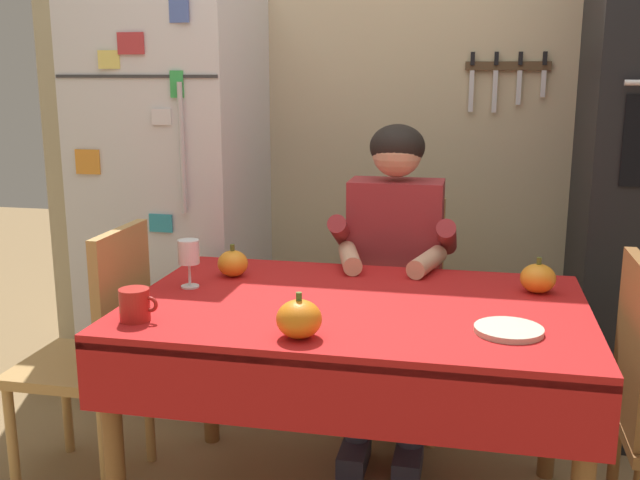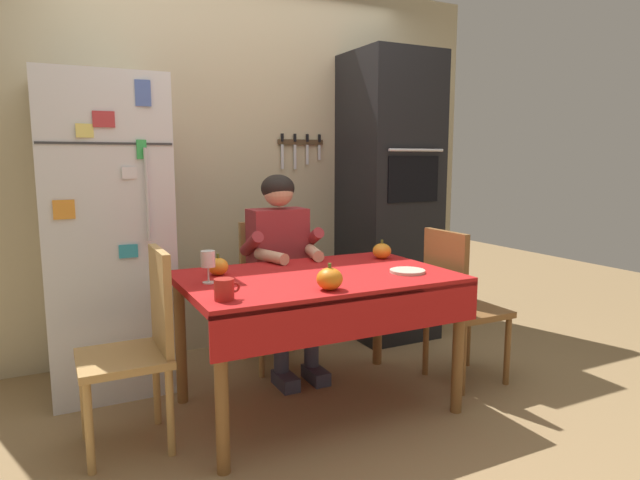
% 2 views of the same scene
% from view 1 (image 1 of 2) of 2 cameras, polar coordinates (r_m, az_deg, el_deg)
% --- Properties ---
extents(back_wall_assembly, '(3.70, 0.13, 2.60)m').
position_cam_1_polar(back_wall_assembly, '(3.41, 7.22, 10.50)').
color(back_wall_assembly, '#BCAD89').
rests_on(back_wall_assembly, ground).
extents(refrigerator, '(0.68, 0.71, 1.80)m').
position_cam_1_polar(refrigerator, '(3.32, -11.10, 3.35)').
color(refrigerator, silver).
rests_on(refrigerator, ground).
extents(dining_table, '(1.40, 0.90, 0.74)m').
position_cam_1_polar(dining_table, '(2.29, 2.74, -7.00)').
color(dining_table, brown).
rests_on(dining_table, ground).
extents(chair_behind_person, '(0.40, 0.40, 0.93)m').
position_cam_1_polar(chair_behind_person, '(3.07, 5.99, -4.68)').
color(chair_behind_person, tan).
rests_on(chair_behind_person, ground).
extents(seated_person, '(0.47, 0.55, 1.25)m').
position_cam_1_polar(seated_person, '(2.83, 5.69, -1.44)').
color(seated_person, '#38384C').
rests_on(seated_person, ground).
extents(chair_left_side, '(0.40, 0.40, 0.93)m').
position_cam_1_polar(chair_left_side, '(2.67, -16.78, -7.94)').
color(chair_left_side, tan).
rests_on(chair_left_side, ground).
extents(coffee_mug, '(0.11, 0.09, 0.09)m').
position_cam_1_polar(coffee_mug, '(2.16, -14.15, -4.89)').
color(coffee_mug, '#B2231E').
rests_on(coffee_mug, dining_table).
extents(wine_glass, '(0.07, 0.07, 0.16)m').
position_cam_1_polar(wine_glass, '(2.44, -10.14, -1.07)').
color(wine_glass, white).
rests_on(wine_glass, dining_table).
extents(pumpkin_large, '(0.11, 0.11, 0.12)m').
position_cam_1_polar(pumpkin_large, '(2.47, 16.54, -2.86)').
color(pumpkin_large, orange).
rests_on(pumpkin_large, dining_table).
extents(pumpkin_medium, '(0.12, 0.12, 0.13)m').
position_cam_1_polar(pumpkin_medium, '(1.97, -1.64, -6.14)').
color(pumpkin_medium, orange).
rests_on(pumpkin_medium, dining_table).
extents(pumpkin_small, '(0.11, 0.11, 0.11)m').
position_cam_1_polar(pumpkin_small, '(2.57, -6.78, -1.81)').
color(pumpkin_small, orange).
rests_on(pumpkin_small, dining_table).
extents(serving_tray, '(0.19, 0.19, 0.02)m').
position_cam_1_polar(serving_tray, '(2.08, 14.42, -6.77)').
color(serving_tray, beige).
rests_on(serving_tray, dining_table).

